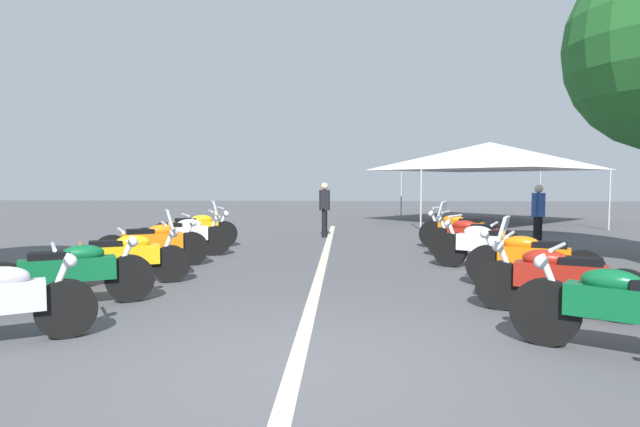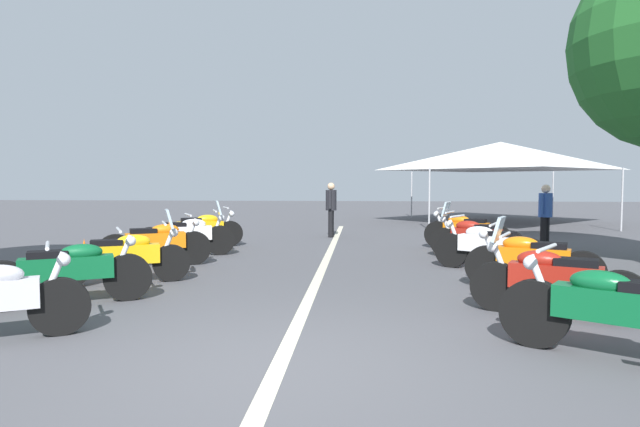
{
  "view_description": "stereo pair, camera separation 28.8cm",
  "coord_description": "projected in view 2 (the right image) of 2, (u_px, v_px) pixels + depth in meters",
  "views": [
    {
      "loc": [
        -4.46,
        -0.44,
        1.64
      ],
      "look_at": [
        4.77,
        0.0,
        1.08
      ],
      "focal_mm": 29.44,
      "sensor_mm": 36.0,
      "label": 1
    },
    {
      "loc": [
        -4.46,
        -0.72,
        1.64
      ],
      "look_at": [
        4.77,
        0.0,
        1.08
      ],
      "focal_mm": 29.44,
      "sensor_mm": 36.0,
      "label": 2
    }
  ],
  "objects": [
    {
      "name": "motorcycle_right_row_0",
      "position": [
        619.0,
        311.0,
        4.75
      ],
      "size": [
        1.3,
        1.9,
        1.02
      ],
      "rotation": [
        0.0,
        0.0,
        1.0
      ],
      "color": "black",
      "rests_on": "ground_plane"
    },
    {
      "name": "bystander_1",
      "position": [
        545.0,
        211.0,
        12.78
      ],
      "size": [
        0.41,
        0.39,
        1.57
      ],
      "rotation": [
        0.0,
        0.0,
        3.97
      ],
      "color": "black",
      "rests_on": "ground_plane"
    },
    {
      "name": "motorcycle_right_row_5",
      "position": [
        465.0,
        231.0,
        12.6
      ],
      "size": [
        1.1,
        1.9,
        1.02
      ],
      "rotation": [
        0.0,
        0.0,
        1.09
      ],
      "color": "black",
      "rests_on": "ground_plane"
    },
    {
      "name": "motorcycle_left_row_4",
      "position": [
        187.0,
        235.0,
        11.54
      ],
      "size": [
        0.98,
        2.06,
        1.22
      ],
      "rotation": [
        0.0,
        0.0,
        -1.2
      ],
      "color": "black",
      "rests_on": "ground_plane"
    },
    {
      "name": "motorcycle_left_row_3",
      "position": [
        157.0,
        243.0,
        10.08
      ],
      "size": [
        1.14,
        1.92,
        1.01
      ],
      "rotation": [
        0.0,
        0.0,
        -1.08
      ],
      "color": "black",
      "rests_on": "ground_plane"
    },
    {
      "name": "motorcycle_left_row_2",
      "position": [
        124.0,
        256.0,
        8.38
      ],
      "size": [
        1.08,
        1.98,
        1.19
      ],
      "rotation": [
        0.0,
        0.0,
        -1.14
      ],
      "color": "black",
      "rests_on": "ground_plane"
    },
    {
      "name": "motorcycle_left_row_1",
      "position": [
        69.0,
        271.0,
        6.93
      ],
      "size": [
        1.19,
        1.94,
        1.0
      ],
      "rotation": [
        0.0,
        0.0,
        -1.06
      ],
      "color": "black",
      "rests_on": "ground_plane"
    },
    {
      "name": "event_tent",
      "position": [
        500.0,
        156.0,
        20.6
      ],
      "size": [
        6.99,
        6.99,
        3.2
      ],
      "color": "white",
      "rests_on": "ground_plane"
    },
    {
      "name": "ground_plane",
      "position": [
        277.0,
        369.0,
        4.59
      ],
      "size": [
        80.0,
        80.0,
        0.0
      ],
      "primitive_type": "plane",
      "color": "#4C4C51"
    },
    {
      "name": "motorcycle_right_row_3",
      "position": [
        488.0,
        246.0,
        9.6
      ],
      "size": [
        1.25,
        1.82,
        1.01
      ],
      "rotation": [
        0.0,
        0.0,
        0.99
      ],
      "color": "black",
      "rests_on": "ground_plane"
    },
    {
      "name": "traffic_cone_1",
      "position": [
        85.0,
        257.0,
        9.43
      ],
      "size": [
        0.36,
        0.36,
        0.61
      ],
      "color": "orange",
      "rests_on": "ground_plane"
    },
    {
      "name": "bystander_0",
      "position": [
        331.0,
        205.0,
        15.47
      ],
      "size": [
        0.53,
        0.32,
        1.61
      ],
      "rotation": [
        0.0,
        0.0,
        1.47
      ],
      "color": "black",
      "rests_on": "ground_plane"
    },
    {
      "name": "lane_centre_stripe",
      "position": [
        322.0,
        269.0,
        9.81
      ],
      "size": [
        19.05,
        0.16,
        0.01
      ],
      "primitive_type": "cube",
      "color": "beige",
      "rests_on": "ground_plane"
    },
    {
      "name": "motorcycle_right_row_1",
      "position": [
        552.0,
        279.0,
        6.33
      ],
      "size": [
        1.02,
        1.88,
        1.2
      ],
      "rotation": [
        0.0,
        0.0,
        1.14
      ],
      "color": "black",
      "rests_on": "ground_plane"
    },
    {
      "name": "motorcycle_right_row_2",
      "position": [
        531.0,
        260.0,
        7.88
      ],
      "size": [
        0.99,
        1.89,
        1.0
      ],
      "rotation": [
        0.0,
        0.0,
        1.17
      ],
      "color": "black",
      "rests_on": "ground_plane"
    },
    {
      "name": "motorcycle_left_row_5",
      "position": [
        201.0,
        229.0,
        13.09
      ],
      "size": [
        1.08,
        1.99,
        1.0
      ],
      "rotation": [
        0.0,
        0.0,
        -1.13
      ],
      "color": "black",
      "rests_on": "ground_plane"
    },
    {
      "name": "motorcycle_right_row_4",
      "position": [
        475.0,
        237.0,
        11.17
      ],
      "size": [
        1.03,
        1.86,
        1.21
      ],
      "rotation": [
        0.0,
        0.0,
        1.12
      ],
      "color": "black",
      "rests_on": "ground_plane"
    }
  ]
}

